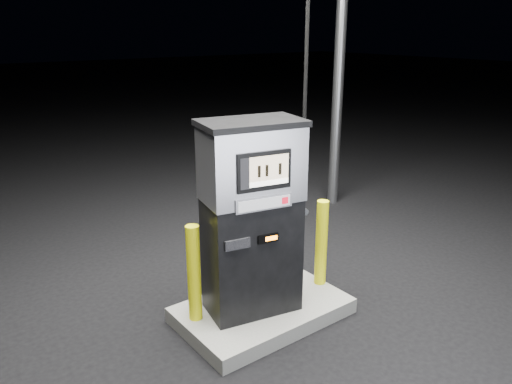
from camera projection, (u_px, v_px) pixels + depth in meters
ground at (262, 317)px, 4.90m from camera, size 80.00×80.00×0.00m
pump_island at (263, 310)px, 4.88m from camera, size 1.60×1.00×0.15m
fuel_dispenser at (252, 217)px, 4.51m from camera, size 1.04×0.71×3.76m
bollard_left at (194, 273)px, 4.47m from camera, size 0.13×0.13×0.92m
bollard_right at (321, 243)px, 5.12m from camera, size 0.14×0.14×0.91m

